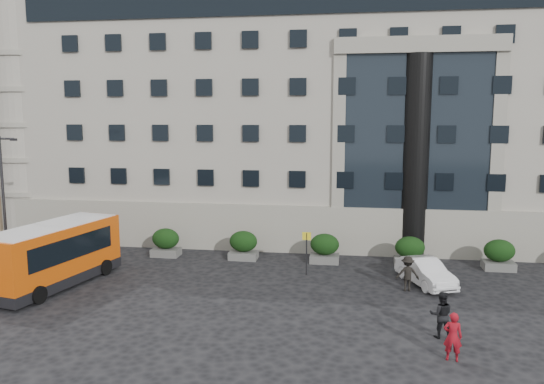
{
  "coord_description": "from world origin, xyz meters",
  "views": [
    {
      "loc": [
        8.02,
        -24.67,
        9.14
      ],
      "look_at": [
        3.68,
        3.74,
        5.0
      ],
      "focal_mm": 35.0,
      "sensor_mm": 36.0,
      "label": 1
    }
  ],
  "objects_px": {
    "bus_stop_sign": "(307,246)",
    "red_truck": "(68,214)",
    "hedge_b": "(243,245)",
    "minibus": "(53,253)",
    "white_taxi": "(425,272)",
    "pedestrian_c": "(407,274)",
    "hedge_d": "(410,251)",
    "hedge_e": "(499,255)",
    "street_lamp": "(4,199)",
    "pedestrian_a": "(453,337)",
    "parked_car_c": "(56,243)",
    "hedge_a": "(166,242)",
    "hedge_c": "(325,248)",
    "pedestrian_b": "(441,315)",
    "parked_car_d": "(101,221)"
  },
  "relations": [
    {
      "from": "bus_stop_sign",
      "to": "red_truck",
      "type": "bearing_deg",
      "value": 154.87
    },
    {
      "from": "hedge_b",
      "to": "minibus",
      "type": "distance_m",
      "value": 11.35
    },
    {
      "from": "red_truck",
      "to": "white_taxi",
      "type": "bearing_deg",
      "value": -22.73
    },
    {
      "from": "minibus",
      "to": "pedestrian_c",
      "type": "xyz_separation_m",
      "value": [
        18.86,
        2.0,
        -0.91
      ]
    },
    {
      "from": "hedge_d",
      "to": "hedge_e",
      "type": "xyz_separation_m",
      "value": [
        5.2,
        0.0,
        0.0
      ]
    },
    {
      "from": "hedge_b",
      "to": "street_lamp",
      "type": "distance_m",
      "value": 14.41
    },
    {
      "from": "minibus",
      "to": "pedestrian_a",
      "type": "xyz_separation_m",
      "value": [
        19.73,
        -6.02,
        -0.89
      ]
    },
    {
      "from": "hedge_e",
      "to": "street_lamp",
      "type": "distance_m",
      "value": 29.34
    },
    {
      "from": "street_lamp",
      "to": "minibus",
      "type": "relative_size",
      "value": 0.95
    },
    {
      "from": "minibus",
      "to": "parked_car_c",
      "type": "relative_size",
      "value": 1.71
    },
    {
      "from": "hedge_a",
      "to": "hedge_c",
      "type": "height_order",
      "value": "same"
    },
    {
      "from": "parked_car_c",
      "to": "pedestrian_c",
      "type": "bearing_deg",
      "value": -19.62
    },
    {
      "from": "bus_stop_sign",
      "to": "pedestrian_b",
      "type": "bearing_deg",
      "value": -51.45
    },
    {
      "from": "hedge_b",
      "to": "red_truck",
      "type": "xyz_separation_m",
      "value": [
        -15.89,
        6.67,
        0.38
      ]
    },
    {
      "from": "hedge_a",
      "to": "parked_car_c",
      "type": "relative_size",
      "value": 0.37
    },
    {
      "from": "hedge_b",
      "to": "white_taxi",
      "type": "xyz_separation_m",
      "value": [
        10.87,
        -3.62,
        -0.21
      ]
    },
    {
      "from": "hedge_a",
      "to": "street_lamp",
      "type": "xyz_separation_m",
      "value": [
        -7.94,
        -4.8,
        3.44
      ]
    },
    {
      "from": "hedge_e",
      "to": "bus_stop_sign",
      "type": "xyz_separation_m",
      "value": [
        -11.3,
        -2.8,
        0.8
      ]
    },
    {
      "from": "parked_car_c",
      "to": "pedestrian_b",
      "type": "distance_m",
      "value": 25.43
    },
    {
      "from": "parked_car_c",
      "to": "pedestrian_b",
      "type": "bearing_deg",
      "value": -32.44
    },
    {
      "from": "hedge_c",
      "to": "parked_car_d",
      "type": "distance_m",
      "value": 20.05
    },
    {
      "from": "hedge_d",
      "to": "parked_car_c",
      "type": "bearing_deg",
      "value": -178.87
    },
    {
      "from": "hedge_e",
      "to": "pedestrian_b",
      "type": "distance_m",
      "value": 11.8
    },
    {
      "from": "hedge_d",
      "to": "pedestrian_a",
      "type": "distance_m",
      "value": 12.8
    },
    {
      "from": "street_lamp",
      "to": "bus_stop_sign",
      "type": "relative_size",
      "value": 3.17
    },
    {
      "from": "pedestrian_b",
      "to": "pedestrian_c",
      "type": "height_order",
      "value": "pedestrian_b"
    },
    {
      "from": "hedge_d",
      "to": "street_lamp",
      "type": "height_order",
      "value": "street_lamp"
    },
    {
      "from": "hedge_e",
      "to": "hedge_a",
      "type": "bearing_deg",
      "value": 180.0
    },
    {
      "from": "hedge_d",
      "to": "bus_stop_sign",
      "type": "distance_m",
      "value": 6.76
    },
    {
      "from": "street_lamp",
      "to": "pedestrian_c",
      "type": "relative_size",
      "value": 4.31
    },
    {
      "from": "hedge_c",
      "to": "street_lamp",
      "type": "relative_size",
      "value": 0.23
    },
    {
      "from": "hedge_d",
      "to": "street_lamp",
      "type": "relative_size",
      "value": 0.23
    },
    {
      "from": "minibus",
      "to": "white_taxi",
      "type": "relative_size",
      "value": 1.92
    },
    {
      "from": "minibus",
      "to": "parked_car_d",
      "type": "height_order",
      "value": "minibus"
    },
    {
      "from": "red_truck",
      "to": "pedestrian_a",
      "type": "bearing_deg",
      "value": -37.94
    },
    {
      "from": "street_lamp",
      "to": "bus_stop_sign",
      "type": "bearing_deg",
      "value": 6.54
    },
    {
      "from": "hedge_e",
      "to": "minibus",
      "type": "distance_m",
      "value": 25.59
    },
    {
      "from": "white_taxi",
      "to": "pedestrian_a",
      "type": "distance_m",
      "value": 9.19
    },
    {
      "from": "pedestrian_b",
      "to": "hedge_e",
      "type": "bearing_deg",
      "value": -113.47
    },
    {
      "from": "parked_car_c",
      "to": "parked_car_d",
      "type": "bearing_deg",
      "value": 86.42
    },
    {
      "from": "hedge_b",
      "to": "minibus",
      "type": "height_order",
      "value": "minibus"
    },
    {
      "from": "parked_car_c",
      "to": "street_lamp",
      "type": "bearing_deg",
      "value": -104.5
    },
    {
      "from": "street_lamp",
      "to": "pedestrian_b",
      "type": "height_order",
      "value": "street_lamp"
    },
    {
      "from": "hedge_a",
      "to": "street_lamp",
      "type": "height_order",
      "value": "street_lamp"
    },
    {
      "from": "street_lamp",
      "to": "hedge_e",
      "type": "bearing_deg",
      "value": 9.48
    },
    {
      "from": "pedestrian_c",
      "to": "parked_car_c",
      "type": "bearing_deg",
      "value": -14.77
    },
    {
      "from": "pedestrian_a",
      "to": "parked_car_d",
      "type": "bearing_deg",
      "value": -32.53
    },
    {
      "from": "hedge_e",
      "to": "pedestrian_b",
      "type": "height_order",
      "value": "pedestrian_b"
    },
    {
      "from": "parked_car_c",
      "to": "pedestrian_c",
      "type": "xyz_separation_m",
      "value": [
        22.5,
        -4.33,
        0.22
      ]
    },
    {
      "from": "minibus",
      "to": "red_truck",
      "type": "height_order",
      "value": "minibus"
    }
  ]
}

